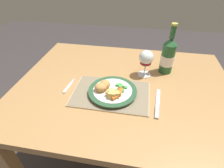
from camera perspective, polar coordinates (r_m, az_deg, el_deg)
The scene contains 12 objects.
ground_plane at distance 1.50m, azimuth 2.63°, elevation -23.24°, with size 6.00×6.00×0.00m, color #383333.
dining_table at distance 0.99m, azimuth 3.66°, elevation -4.72°, with size 1.14×0.87×0.74m.
placemat at distance 0.86m, azimuth -0.35°, elevation -3.12°, with size 0.37×0.25×0.01m.
dinner_plate at distance 0.85m, azimuth 0.18°, elevation -2.40°, with size 0.24×0.24×0.02m.
breaded_croquettes at distance 0.84m, azimuth -3.00°, elevation -0.56°, with size 0.08×0.09×0.04m.
green_beans_pile at distance 0.85m, azimuth 2.88°, elevation -1.38°, with size 0.06×0.07×0.02m.
glazed_carrots at distance 0.81m, azimuth 2.06°, elevation -3.04°, with size 0.05×0.08×0.02m.
fork at distance 0.93m, azimuth -14.00°, elevation -0.85°, with size 0.03×0.12×0.01m.
table_knife at distance 0.83m, azimuth 14.61°, elevation -6.77°, with size 0.03×0.20×0.01m.
wine_glass at distance 0.96m, azimuth 11.09°, elevation 8.14°, with size 0.08×0.08×0.15m.
bottle at distance 1.03m, azimuth 17.79°, elevation 8.74°, with size 0.08×0.08×0.28m.
roast_potatoes at distance 0.80m, azimuth 0.01°, elevation -3.19°, with size 0.07×0.05×0.03m.
Camera 1 is at (0.07, -0.74, 1.30)m, focal length 28.00 mm.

